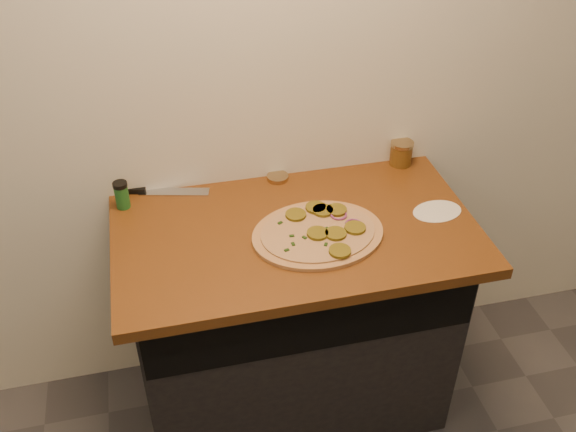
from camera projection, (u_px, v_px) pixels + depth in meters
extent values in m
cube|color=silver|center=(273.00, 60.00, 2.11)|extent=(4.00, 0.02, 2.70)
cube|color=black|center=(293.00, 322.00, 2.42)|extent=(1.10, 0.60, 0.86)
cube|color=brown|center=(296.00, 233.00, 2.13)|extent=(1.20, 0.70, 0.04)
cylinder|color=tan|center=(318.00, 234.00, 2.08)|extent=(0.47, 0.47, 0.01)
cylinder|color=#D3C08B|center=(318.00, 232.00, 2.08)|extent=(0.41, 0.41, 0.01)
cylinder|color=brown|center=(340.00, 251.00, 1.99)|extent=(0.07, 0.07, 0.01)
cylinder|color=brown|center=(316.00, 207.00, 2.17)|extent=(0.07, 0.07, 0.01)
cylinder|color=brown|center=(318.00, 233.00, 2.06)|extent=(0.07, 0.07, 0.01)
cylinder|color=brown|center=(296.00, 215.00, 2.14)|extent=(0.07, 0.07, 0.01)
cylinder|color=brown|center=(337.00, 210.00, 2.16)|extent=(0.07, 0.07, 0.01)
cylinder|color=brown|center=(323.00, 210.00, 2.16)|extent=(0.07, 0.07, 0.01)
cylinder|color=brown|center=(336.00, 234.00, 2.06)|extent=(0.07, 0.07, 0.01)
cylinder|color=brown|center=(355.00, 228.00, 2.08)|extent=(0.07, 0.07, 0.01)
torus|color=#772C67|center=(354.00, 224.00, 2.10)|extent=(0.06, 0.06, 0.01)
torus|color=#772C67|center=(339.00, 215.00, 2.14)|extent=(0.06, 0.06, 0.01)
cube|color=black|center=(326.00, 229.00, 2.08)|extent=(0.02, 0.02, 0.00)
cube|color=black|center=(326.00, 244.00, 2.02)|extent=(0.02, 0.02, 0.00)
cube|color=black|center=(304.00, 237.00, 2.05)|extent=(0.02, 0.02, 0.00)
cube|color=black|center=(327.00, 212.00, 2.16)|extent=(0.02, 0.02, 0.00)
cube|color=black|center=(280.00, 223.00, 2.11)|extent=(0.02, 0.02, 0.00)
cube|color=black|center=(287.00, 250.00, 2.00)|extent=(0.02, 0.01, 0.00)
cube|color=black|center=(292.00, 236.00, 2.05)|extent=(0.02, 0.01, 0.00)
cube|color=black|center=(293.00, 244.00, 2.02)|extent=(0.01, 0.02, 0.00)
cube|color=black|center=(339.00, 214.00, 2.14)|extent=(0.02, 0.02, 0.00)
cube|color=#B7BAC1|center=(174.00, 192.00, 2.28)|extent=(0.25, 0.10, 0.01)
cube|color=black|center=(127.00, 190.00, 2.28)|extent=(0.14, 0.06, 0.02)
cylinder|color=tan|center=(278.00, 177.00, 2.35)|extent=(0.09, 0.09, 0.02)
cylinder|color=maroon|center=(401.00, 155.00, 2.42)|extent=(0.08, 0.08, 0.08)
cylinder|color=tan|center=(402.00, 144.00, 2.39)|extent=(0.09, 0.09, 0.01)
cylinder|color=#1D5E23|center=(122.00, 197.00, 2.19)|extent=(0.05, 0.05, 0.08)
cylinder|color=black|center=(120.00, 185.00, 2.16)|extent=(0.05, 0.05, 0.01)
cylinder|color=silver|center=(437.00, 211.00, 2.19)|extent=(0.20, 0.20, 0.00)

